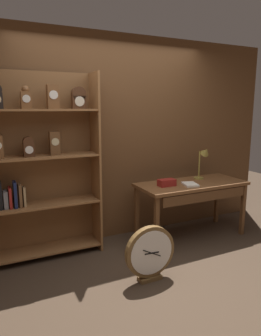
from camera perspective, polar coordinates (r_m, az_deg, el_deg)
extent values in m
plane|color=#3D2D21|center=(3.23, 6.62, -20.66)|extent=(10.00, 10.00, 0.00)
cube|color=brown|center=(3.95, -3.28, 5.35)|extent=(4.80, 0.05, 2.60)
cube|color=brown|center=(3.66, -6.51, 0.83)|extent=(0.03, 0.34, 2.09)
cube|color=brown|center=(3.67, -16.45, 0.48)|extent=(1.25, 0.01, 2.09)
cube|color=brown|center=(3.81, -15.21, -14.35)|extent=(1.20, 0.32, 0.02)
cube|color=brown|center=(3.61, -15.65, -6.51)|extent=(1.20, 0.32, 0.02)
cube|color=brown|center=(3.49, -16.12, 2.06)|extent=(1.20, 0.32, 0.02)
cube|color=brown|center=(3.45, -16.57, 10.33)|extent=(1.20, 0.32, 0.02)
cube|color=brown|center=(3.43, -18.92, 11.87)|extent=(0.11, 0.08, 0.18)
sphere|color=brown|center=(3.44, -19.04, 13.71)|extent=(0.08, 0.08, 0.08)
cylinder|color=silver|center=(3.39, -18.84, 12.14)|extent=(0.08, 0.01, 0.08)
cube|color=#472816|center=(3.45, -18.47, 3.15)|extent=(0.11, 0.10, 0.14)
cylinder|color=#472816|center=(3.44, -18.56, 4.65)|extent=(0.11, 0.10, 0.11)
cylinder|color=silver|center=(3.39, -18.36, 3.22)|extent=(0.08, 0.01, 0.08)
cube|color=brown|center=(3.45, -14.32, 12.73)|extent=(0.12, 0.10, 0.25)
cylinder|color=silver|center=(3.40, -14.15, 13.10)|extent=(0.09, 0.01, 0.09)
cube|color=brown|center=(3.49, -13.99, 4.50)|extent=(0.11, 0.09, 0.26)
cylinder|color=#C6B78C|center=(3.44, -13.84, 4.76)|extent=(0.08, 0.01, 0.08)
cube|color=#472816|center=(3.53, -9.66, 11.97)|extent=(0.15, 0.08, 0.14)
cylinder|color=#472816|center=(3.53, -9.71, 13.49)|extent=(0.15, 0.08, 0.15)
cylinder|color=silver|center=(3.49, -9.45, 12.17)|extent=(0.11, 0.01, 0.11)
cube|color=black|center=(3.53, -23.13, -4.75)|extent=(0.04, 0.13, 0.29)
cube|color=slate|center=(3.55, -22.28, -5.44)|extent=(0.04, 0.14, 0.19)
cube|color=maroon|center=(3.54, -21.54, -5.15)|extent=(0.03, 0.14, 0.22)
cube|color=#19234C|center=(3.52, -20.72, -4.65)|extent=(0.03, 0.13, 0.29)
cube|color=brown|center=(3.55, -19.92, -4.77)|extent=(0.03, 0.15, 0.25)
cube|color=tan|center=(3.56, -19.21, -4.99)|extent=(0.02, 0.12, 0.21)
cube|color=brown|center=(4.07, 11.32, -2.95)|extent=(1.45, 0.61, 0.04)
cube|color=brown|center=(3.62, 4.87, -10.71)|extent=(0.05, 0.05, 0.70)
cube|color=brown|center=(4.42, 20.21, -7.29)|extent=(0.05, 0.05, 0.70)
cube|color=brown|center=(4.05, 1.15, -8.30)|extent=(0.05, 0.05, 0.70)
cube|color=brown|center=(4.78, 15.80, -5.67)|extent=(0.05, 0.05, 0.70)
cube|color=#55351C|center=(3.88, 13.81, -5.14)|extent=(1.23, 0.03, 0.12)
cylinder|color=olive|center=(4.30, 12.59, -1.84)|extent=(0.13, 0.13, 0.02)
cylinder|color=olive|center=(4.26, 12.70, 0.66)|extent=(0.02, 0.02, 0.36)
cone|color=olive|center=(4.23, 13.86, 3.01)|extent=(0.13, 0.16, 0.15)
cube|color=maroon|center=(3.84, 6.77, -2.73)|extent=(0.22, 0.12, 0.08)
cube|color=silver|center=(3.92, 11.07, -3.01)|extent=(0.21, 0.25, 0.02)
cube|color=brown|center=(3.27, 3.60, -19.74)|extent=(0.24, 0.11, 0.04)
cylinder|color=brown|center=(3.13, 3.67, -15.28)|extent=(0.53, 0.06, 0.53)
cylinder|color=silver|center=(3.11, 3.99, -15.53)|extent=(0.45, 0.01, 0.45)
cube|color=black|center=(3.10, 4.02, -15.56)|extent=(0.16, 0.01, 0.02)
cube|color=black|center=(3.10, 4.03, -15.57)|extent=(0.20, 0.01, 0.11)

